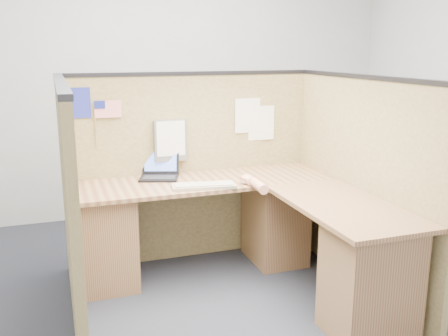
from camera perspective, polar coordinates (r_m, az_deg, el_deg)
name	(u,v)px	position (r m, az deg, el deg)	size (l,w,h in m)	color
floor	(235,310)	(3.47, 1.21, -15.91)	(5.00, 5.00, 0.00)	#1F222C
wall_back	(159,79)	(5.20, -7.43, 10.02)	(5.00, 5.00, 0.00)	#AEB2B4
cubicle_partitions	(214,183)	(3.55, -1.10, -1.78)	(2.06, 1.83, 1.53)	brown
l_desk	(245,237)	(3.60, 2.43, -7.86)	(1.95, 1.75, 0.73)	brown
laptop	(157,171)	(3.90, -7.63, -0.32)	(0.34, 0.36, 0.21)	black
keyboard	(204,186)	(3.58, -2.32, -2.03)	(0.48, 0.22, 0.03)	gray
mouse	(247,181)	(3.69, 2.63, -1.48)	(0.10, 0.06, 0.04)	#BBBCC0
hand_forearm	(255,183)	(3.57, 3.55, -1.76)	(0.10, 0.37, 0.08)	tan
blue_poster	(79,103)	(3.83, -16.25, 7.15)	(0.17, 0.00, 0.22)	navy
american_flag	(105,111)	(3.84, -13.45, 6.38)	(0.20, 0.01, 0.35)	olive
file_holder	(170,140)	(3.93, -6.15, 3.15)	(0.25, 0.05, 0.33)	slate
paper_left	(248,115)	(4.13, 2.71, 6.02)	(0.22, 0.00, 0.28)	white
paper_right	(261,123)	(4.19, 4.28, 5.16)	(0.22, 0.00, 0.28)	white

